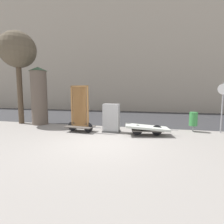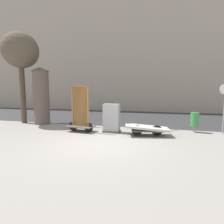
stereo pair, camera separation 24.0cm
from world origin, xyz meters
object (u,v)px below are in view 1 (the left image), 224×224
Objects in this scene: street_tree at (18,51)px; trash_bin at (193,119)px; utility_cabinet at (111,119)px; sign_post at (223,101)px; bike_cart_with_bedframe at (80,116)px; advertising_column at (39,95)px; bike_cart_with_mattress at (147,128)px.

trash_bin is at bearing 0.00° from street_tree.
sign_post reaches higher than utility_cabinet.
advertising_column is at bearing 162.92° from bike_cart_with_bedframe.
advertising_column is 0.62× the size of street_tree.
advertising_column reaches higher than bike_cart_with_mattress.
trash_bin is at bearing -0.00° from advertising_column.
advertising_column reaches higher than bike_cart_with_bedframe.
street_tree is at bearing 159.46° from bike_cart_with_mattress.
bike_cart_with_mattress is 3.80m from sign_post.
street_tree is (-7.73, 1.32, 4.04)m from bike_cart_with_mattress.
street_tree reaches higher than utility_cabinet.
advertising_column is at bearing 0.00° from street_tree.
trash_bin is at bearing 15.07° from utility_cabinet.
utility_cabinet is 7.16m from street_tree.
trash_bin is at bearing 179.66° from sign_post.
street_tree reaches higher than sign_post.
advertising_column is (-3.19, 1.32, 0.94)m from bike_cart_with_bedframe.
street_tree is at bearing 179.96° from sign_post.
trash_bin is (5.36, 1.32, -0.17)m from bike_cart_with_bedframe.
utility_cabinet is 4.93m from advertising_column.
advertising_column is at bearing 167.50° from utility_cabinet.
utility_cabinet is at bearing 159.76° from bike_cart_with_mattress.
sign_post is at bearing 11.49° from utility_cabinet.
bike_cart_with_bedframe reaches higher than trash_bin.
bike_cart_with_bedframe is 5.92m from street_tree.
utility_cabinet is 0.40× the size of advertising_column.
utility_cabinet is at bearing 16.18° from bike_cart_with_bedframe.
utility_cabinet is at bearing -12.50° from advertising_column.
bike_cart_with_bedframe is at bearing -16.30° from street_tree.
street_tree is at bearing 180.00° from trash_bin.
utility_cabinet is at bearing -168.51° from sign_post.
street_tree reaches higher than trash_bin.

